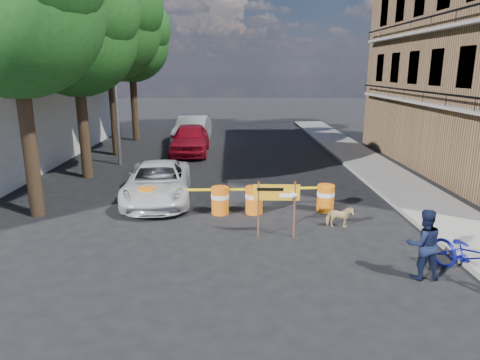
{
  "coord_description": "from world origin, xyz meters",
  "views": [
    {
      "loc": [
        -0.55,
        -11.25,
        4.58
      ],
      "look_at": [
        -0.27,
        1.37,
        1.3
      ],
      "focal_mm": 32.0,
      "sensor_mm": 36.0,
      "label": 1
    }
  ],
  "objects_px": {
    "barrel_mid_right": "(254,199)",
    "sedan_silver": "(193,130)",
    "dog": "(340,217)",
    "sedan_red": "(190,139)",
    "detour_sign": "(282,197)",
    "bicycle": "(474,236)",
    "barrel_far_right": "(326,198)",
    "suv_white": "(158,182)",
    "barrel_far_left": "(147,201)",
    "pedestrian": "(424,244)",
    "barrel_mid_left": "(220,200)"
  },
  "relations": [
    {
      "from": "dog",
      "to": "suv_white",
      "type": "bearing_deg",
      "value": 68.36
    },
    {
      "from": "barrel_mid_left",
      "to": "barrel_mid_right",
      "type": "height_order",
      "value": "same"
    },
    {
      "from": "barrel_far_left",
      "to": "barrel_mid_left",
      "type": "xyz_separation_m",
      "value": [
        2.34,
        0.02,
        0.0
      ]
    },
    {
      "from": "sedan_red",
      "to": "sedan_silver",
      "type": "height_order",
      "value": "sedan_silver"
    },
    {
      "from": "barrel_far_right",
      "to": "pedestrian",
      "type": "relative_size",
      "value": 0.55
    },
    {
      "from": "barrel_far_right",
      "to": "dog",
      "type": "bearing_deg",
      "value": -86.05
    },
    {
      "from": "detour_sign",
      "to": "sedan_red",
      "type": "bearing_deg",
      "value": 109.13
    },
    {
      "from": "barrel_far_right",
      "to": "pedestrian",
      "type": "bearing_deg",
      "value": -76.24
    },
    {
      "from": "barrel_far_right",
      "to": "detour_sign",
      "type": "xyz_separation_m",
      "value": [
        -1.72,
        -2.24,
        0.71
      ]
    },
    {
      "from": "barrel_far_left",
      "to": "dog",
      "type": "bearing_deg",
      "value": -12.37
    },
    {
      "from": "barrel_far_left",
      "to": "barrel_far_right",
      "type": "bearing_deg",
      "value": 1.89
    },
    {
      "from": "barrel_mid_left",
      "to": "detour_sign",
      "type": "xyz_separation_m",
      "value": [
        1.75,
        -2.06,
        0.71
      ]
    },
    {
      "from": "detour_sign",
      "to": "suv_white",
      "type": "height_order",
      "value": "detour_sign"
    },
    {
      "from": "barrel_mid_left",
      "to": "suv_white",
      "type": "bearing_deg",
      "value": 146.39
    },
    {
      "from": "dog",
      "to": "sedan_red",
      "type": "xyz_separation_m",
      "value": [
        -5.47,
        11.54,
        0.51
      ]
    },
    {
      "from": "bicycle",
      "to": "detour_sign",
      "type": "bearing_deg",
      "value": 123.71
    },
    {
      "from": "barrel_mid_right",
      "to": "sedan_red",
      "type": "distance_m",
      "value": 10.64
    },
    {
      "from": "barrel_mid_right",
      "to": "pedestrian",
      "type": "height_order",
      "value": "pedestrian"
    },
    {
      "from": "detour_sign",
      "to": "suv_white",
      "type": "relative_size",
      "value": 0.34
    },
    {
      "from": "barrel_mid_right",
      "to": "sedan_silver",
      "type": "distance_m",
      "value": 14.18
    },
    {
      "from": "barrel_mid_right",
      "to": "suv_white",
      "type": "height_order",
      "value": "suv_white"
    },
    {
      "from": "detour_sign",
      "to": "dog",
      "type": "bearing_deg",
      "value": 24.81
    },
    {
      "from": "barrel_far_left",
      "to": "dog",
      "type": "height_order",
      "value": "barrel_far_left"
    },
    {
      "from": "detour_sign",
      "to": "barrel_mid_right",
      "type": "bearing_deg",
      "value": 109.8
    },
    {
      "from": "barrel_far_right",
      "to": "bicycle",
      "type": "height_order",
      "value": "bicycle"
    },
    {
      "from": "barrel_far_left",
      "to": "dog",
      "type": "relative_size",
      "value": 1.17
    },
    {
      "from": "sedan_red",
      "to": "sedan_silver",
      "type": "distance_m",
      "value": 3.62
    },
    {
      "from": "bicycle",
      "to": "dog",
      "type": "height_order",
      "value": "bicycle"
    },
    {
      "from": "suv_white",
      "to": "detour_sign",
      "type": "bearing_deg",
      "value": -46.37
    },
    {
      "from": "barrel_far_right",
      "to": "pedestrian",
      "type": "xyz_separation_m",
      "value": [
        1.15,
        -4.7,
        0.34
      ]
    },
    {
      "from": "barrel_mid_left",
      "to": "barrel_mid_right",
      "type": "distance_m",
      "value": 1.11
    },
    {
      "from": "barrel_far_left",
      "to": "pedestrian",
      "type": "relative_size",
      "value": 0.55
    },
    {
      "from": "sedan_silver",
      "to": "dog",
      "type": "bearing_deg",
      "value": -65.36
    },
    {
      "from": "sedan_silver",
      "to": "barrel_far_right",
      "type": "bearing_deg",
      "value": -63.72
    },
    {
      "from": "dog",
      "to": "barrel_far_right",
      "type": "bearing_deg",
      "value": 8.03
    },
    {
      "from": "barrel_far_left",
      "to": "detour_sign",
      "type": "height_order",
      "value": "detour_sign"
    },
    {
      "from": "barrel_far_right",
      "to": "sedan_silver",
      "type": "distance_m",
      "value": 14.75
    },
    {
      "from": "barrel_mid_left",
      "to": "pedestrian",
      "type": "relative_size",
      "value": 0.55
    },
    {
      "from": "suv_white",
      "to": "pedestrian",
      "type": "bearing_deg",
      "value": -45.93
    },
    {
      "from": "dog",
      "to": "sedan_red",
      "type": "distance_m",
      "value": 12.79
    },
    {
      "from": "barrel_mid_right",
      "to": "bicycle",
      "type": "relative_size",
      "value": 0.43
    },
    {
      "from": "detour_sign",
      "to": "dog",
      "type": "distance_m",
      "value": 2.15
    },
    {
      "from": "detour_sign",
      "to": "bicycle",
      "type": "relative_size",
      "value": 0.78
    },
    {
      "from": "barrel_mid_right",
      "to": "detour_sign",
      "type": "xyz_separation_m",
      "value": [
        0.65,
        -2.09,
        0.71
      ]
    },
    {
      "from": "dog",
      "to": "sedan_red",
      "type": "height_order",
      "value": "sedan_red"
    },
    {
      "from": "barrel_far_right",
      "to": "pedestrian",
      "type": "height_order",
      "value": "pedestrian"
    },
    {
      "from": "pedestrian",
      "to": "dog",
      "type": "xyz_separation_m",
      "value": [
        -1.05,
        3.21,
        -0.49
      ]
    },
    {
      "from": "barrel_far_right",
      "to": "sedan_red",
      "type": "height_order",
      "value": "sedan_red"
    },
    {
      "from": "dog",
      "to": "suv_white",
      "type": "relative_size",
      "value": 0.16
    },
    {
      "from": "suv_white",
      "to": "sedan_silver",
      "type": "height_order",
      "value": "sedan_silver"
    }
  ]
}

